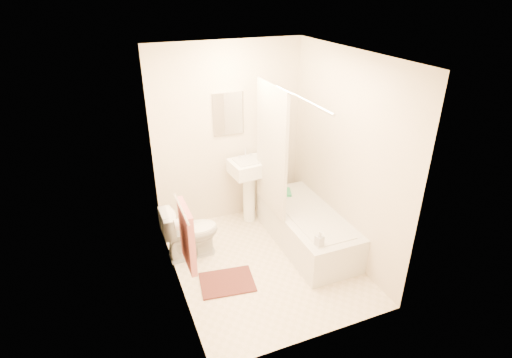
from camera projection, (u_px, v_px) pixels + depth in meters
name	position (u px, v px, depth m)	size (l,w,h in m)	color
floor	(264.00, 263.00, 4.75)	(2.40, 2.40, 0.00)	beige
ceiling	(266.00, 55.00, 3.69)	(2.40, 2.40, 0.00)	white
wall_back	(229.00, 136.00, 5.21)	(2.00, 0.02, 2.40)	beige
wall_left	(171.00, 188.00, 3.88)	(0.02, 2.40, 2.40)	beige
wall_right	(345.00, 158.00, 4.56)	(0.02, 2.40, 2.40)	beige
mirror	(228.00, 114.00, 5.06)	(0.40, 0.03, 0.55)	white
curtain_rod	(289.00, 92.00, 4.05)	(0.03, 0.03, 1.70)	silver
shower_curtain	(271.00, 150.00, 4.73)	(0.04, 0.80, 1.55)	silver
towel_bar	(181.00, 209.00, 3.73)	(0.02, 0.02, 0.60)	silver
towel	(187.00, 236.00, 3.88)	(0.06, 0.45, 0.66)	#CC7266
toilet_paper	(179.00, 224.00, 4.22)	(0.12, 0.12, 0.11)	white
toilet	(190.00, 232.00, 4.75)	(0.37, 0.67, 0.66)	white
sink	(250.00, 189.00, 5.38)	(0.51, 0.41, 1.00)	white
bathtub	(306.00, 228.00, 5.02)	(0.70, 1.59, 0.45)	silver
bath_mat	(227.00, 282.00, 4.43)	(0.59, 0.44, 0.02)	#512F22
soap_bottle	(319.00, 238.00, 4.27)	(0.08, 0.08, 0.18)	white
scrub_brush	(288.00, 192.00, 5.35)	(0.07, 0.22, 0.04)	#2FA767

